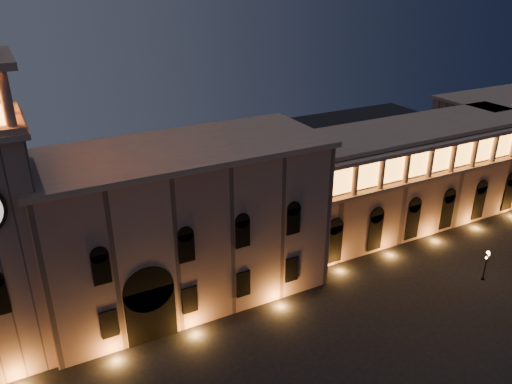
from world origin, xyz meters
The scene contains 4 objects.
government_building centered at (-2.08, 21.93, 8.77)m, with size 30.80×12.80×17.60m.
colonnade_wing centered at (32.00, 23.92, 7.33)m, with size 40.60×11.50×14.50m.
secondary_building centered at (58.00, 30.00, 7.00)m, with size 20.00×12.00×14.00m, color #8A6658.
street_lamp_near centered at (30.00, 8.05, 2.32)m, with size 1.26×0.65×3.89m.
Camera 1 is at (-17.36, -23.73, 33.76)m, focal length 35.00 mm.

